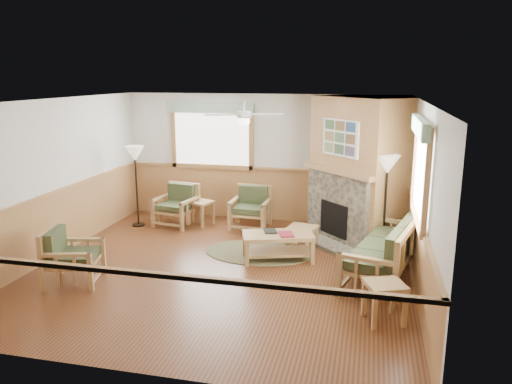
% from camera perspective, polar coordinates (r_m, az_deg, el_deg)
% --- Properties ---
extents(floor, '(6.00, 6.00, 0.01)m').
position_cam_1_polar(floor, '(8.24, -3.86, -8.80)').
color(floor, '#5A3019').
rests_on(floor, ground).
extents(ceiling, '(6.00, 6.00, 0.01)m').
position_cam_1_polar(ceiling, '(7.65, -4.17, 10.34)').
color(ceiling, white).
rests_on(ceiling, floor).
extents(wall_back, '(6.00, 0.02, 2.70)m').
position_cam_1_polar(wall_back, '(10.68, 0.69, 3.91)').
color(wall_back, white).
rests_on(wall_back, floor).
extents(wall_front, '(6.00, 0.02, 2.70)m').
position_cam_1_polar(wall_front, '(5.15, -13.84, -6.81)').
color(wall_front, white).
rests_on(wall_front, floor).
extents(wall_left, '(0.02, 6.00, 2.70)m').
position_cam_1_polar(wall_left, '(9.16, -22.28, 1.34)').
color(wall_left, white).
rests_on(wall_left, floor).
extents(wall_right, '(0.02, 6.00, 2.70)m').
position_cam_1_polar(wall_right, '(7.54, 18.37, -0.73)').
color(wall_right, white).
rests_on(wall_right, floor).
extents(wainscot, '(6.00, 6.00, 1.10)m').
position_cam_1_polar(wainscot, '(8.05, -3.92, -5.13)').
color(wainscot, '#AE7B47').
rests_on(wainscot, floor).
extents(fireplace, '(3.11, 3.11, 2.70)m').
position_cam_1_polar(fireplace, '(9.51, 11.61, 2.48)').
color(fireplace, '#AE7B47').
rests_on(fireplace, floor).
extents(window_back, '(1.90, 0.16, 1.50)m').
position_cam_1_polar(window_back, '(10.81, -5.13, 10.26)').
color(window_back, white).
rests_on(window_back, wall_back).
extents(window_right, '(0.16, 1.90, 1.50)m').
position_cam_1_polar(window_right, '(7.16, 18.87, 8.11)').
color(window_right, white).
rests_on(window_right, wall_right).
extents(ceiling_fan, '(1.59, 1.59, 0.36)m').
position_cam_1_polar(ceiling_fan, '(7.86, -1.39, 10.16)').
color(ceiling_fan, white).
rests_on(ceiling_fan, ceiling).
extents(sofa, '(2.24, 1.37, 0.96)m').
position_cam_1_polar(sofa, '(7.96, 14.54, -6.28)').
color(sofa, '#A77F4E').
rests_on(sofa, floor).
extents(armchair_back_left, '(0.87, 0.87, 0.85)m').
position_cam_1_polar(armchair_back_left, '(10.54, -9.16, -1.53)').
color(armchair_back_left, '#A77F4E').
rests_on(armchair_back_left, floor).
extents(armchair_back_right, '(0.77, 0.77, 0.85)m').
position_cam_1_polar(armchair_back_right, '(10.21, -0.67, -1.85)').
color(armchair_back_right, '#A77F4E').
rests_on(armchair_back_right, floor).
extents(armchair_left, '(0.92, 0.92, 0.85)m').
position_cam_1_polar(armchair_left, '(8.06, -20.15, -6.87)').
color(armchair_left, '#A77F4E').
rests_on(armchair_left, floor).
extents(coffee_table, '(1.31, 0.93, 0.47)m').
position_cam_1_polar(coffee_table, '(8.52, 2.51, -6.29)').
color(coffee_table, '#A77F4E').
rests_on(coffee_table, floor).
extents(end_table_chairs, '(0.57, 0.56, 0.50)m').
position_cam_1_polar(end_table_chairs, '(10.58, -6.32, -2.36)').
color(end_table_chairs, '#A77F4E').
rests_on(end_table_chairs, floor).
extents(end_table_sofa, '(0.60, 0.59, 0.52)m').
position_cam_1_polar(end_table_sofa, '(6.70, 14.44, -12.09)').
color(end_table_sofa, '#A77F4E').
rests_on(end_table_sofa, floor).
extents(footstool, '(0.57, 0.57, 0.42)m').
position_cam_1_polar(footstool, '(9.09, 5.27, -5.24)').
color(footstool, '#A77F4E').
rests_on(footstool, floor).
extents(braided_rug, '(2.47, 2.47, 0.01)m').
position_cam_1_polar(braided_rug, '(8.94, 0.25, -6.89)').
color(braided_rug, brown).
rests_on(braided_rug, floor).
extents(floor_lamp_left, '(0.48, 0.48, 1.69)m').
position_cam_1_polar(floor_lamp_left, '(10.57, -13.49, 0.64)').
color(floor_lamp_left, black).
rests_on(floor_lamp_left, floor).
extents(floor_lamp_right, '(0.42, 0.42, 1.79)m').
position_cam_1_polar(floor_lamp_right, '(8.80, 14.54, -1.58)').
color(floor_lamp_right, black).
rests_on(floor_lamp_right, floor).
extents(book_red, '(0.31, 0.36, 0.03)m').
position_cam_1_polar(book_red, '(8.36, 3.48, -4.75)').
color(book_red, maroon).
rests_on(book_red, coffee_table).
extents(book_dark, '(0.28, 0.32, 0.02)m').
position_cam_1_polar(book_dark, '(8.53, 1.63, -4.41)').
color(book_dark, black).
rests_on(book_dark, coffee_table).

